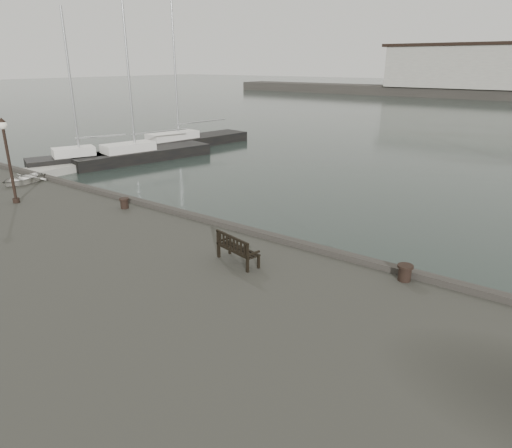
{
  "coord_description": "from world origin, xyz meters",
  "views": [
    {
      "loc": [
        8.5,
        -11.49,
        6.98
      ],
      "look_at": [
        0.3,
        -0.5,
        2.1
      ],
      "focal_mm": 32.0,
      "sensor_mm": 36.0,
      "label": 1
    }
  ],
  "objects_px": {
    "lamp_post": "(7,149)",
    "bench": "(237,254)",
    "yacht_c": "(143,157)",
    "yacht_b": "(185,144)",
    "bollard_right": "(405,273)",
    "bollard_left": "(124,203)",
    "dinghy": "(22,179)",
    "yacht_a": "(87,163)"
  },
  "relations": [
    {
      "from": "bench",
      "to": "bollard_right",
      "type": "distance_m",
      "value": 4.56
    },
    {
      "from": "bollard_left",
      "to": "yacht_c",
      "type": "relative_size",
      "value": 0.03
    },
    {
      "from": "yacht_b",
      "to": "yacht_c",
      "type": "bearing_deg",
      "value": -67.53
    },
    {
      "from": "dinghy",
      "to": "bench",
      "type": "bearing_deg",
      "value": -15.38
    },
    {
      "from": "bench",
      "to": "dinghy",
      "type": "height_order",
      "value": "bench"
    },
    {
      "from": "lamp_post",
      "to": "dinghy",
      "type": "relative_size",
      "value": 1.59
    },
    {
      "from": "dinghy",
      "to": "yacht_a",
      "type": "height_order",
      "value": "yacht_a"
    },
    {
      "from": "bollard_left",
      "to": "bollard_right",
      "type": "bearing_deg",
      "value": 1.99
    },
    {
      "from": "yacht_a",
      "to": "yacht_b",
      "type": "xyz_separation_m",
      "value": [
        0.04,
        9.73,
        0.01
      ]
    },
    {
      "from": "bench",
      "to": "dinghy",
      "type": "distance_m",
      "value": 13.9
    },
    {
      "from": "dinghy",
      "to": "yacht_c",
      "type": "relative_size",
      "value": 0.15
    },
    {
      "from": "lamp_post",
      "to": "yacht_a",
      "type": "height_order",
      "value": "yacht_a"
    },
    {
      "from": "yacht_b",
      "to": "bollard_right",
      "type": "bearing_deg",
      "value": -26.22
    },
    {
      "from": "lamp_post",
      "to": "bench",
      "type": "bearing_deg",
      "value": 4.18
    },
    {
      "from": "yacht_c",
      "to": "dinghy",
      "type": "bearing_deg",
      "value": -51.64
    },
    {
      "from": "lamp_post",
      "to": "bollard_left",
      "type": "bearing_deg",
      "value": 27.47
    },
    {
      "from": "bench",
      "to": "yacht_c",
      "type": "distance_m",
      "value": 23.48
    },
    {
      "from": "bollard_right",
      "to": "yacht_b",
      "type": "height_order",
      "value": "yacht_b"
    },
    {
      "from": "bench",
      "to": "yacht_b",
      "type": "bearing_deg",
      "value": 151.15
    },
    {
      "from": "yacht_c",
      "to": "bollard_right",
      "type": "bearing_deg",
      "value": -12.37
    },
    {
      "from": "bench",
      "to": "yacht_b",
      "type": "xyz_separation_m",
      "value": [
        -21.16,
        18.9,
        -1.58
      ]
    },
    {
      "from": "bollard_left",
      "to": "dinghy",
      "type": "xyz_separation_m",
      "value": [
        -7.07,
        -0.38,
        0.02
      ]
    },
    {
      "from": "yacht_b",
      "to": "lamp_post",
      "type": "bearing_deg",
      "value": -54.8
    },
    {
      "from": "bollard_left",
      "to": "yacht_a",
      "type": "height_order",
      "value": "yacht_a"
    },
    {
      "from": "lamp_post",
      "to": "yacht_b",
      "type": "distance_m",
      "value": 22.46
    },
    {
      "from": "bench",
      "to": "bollard_left",
      "type": "height_order",
      "value": "bench"
    },
    {
      "from": "yacht_c",
      "to": "yacht_b",
      "type": "bearing_deg",
      "value": 117.27
    },
    {
      "from": "bollard_left",
      "to": "yacht_c",
      "type": "bearing_deg",
      "value": 138.06
    },
    {
      "from": "yacht_a",
      "to": "yacht_b",
      "type": "height_order",
      "value": "yacht_b"
    },
    {
      "from": "bench",
      "to": "bollard_right",
      "type": "relative_size",
      "value": 3.47
    },
    {
      "from": "dinghy",
      "to": "yacht_c",
      "type": "bearing_deg",
      "value": 104.4
    },
    {
      "from": "dinghy",
      "to": "yacht_b",
      "type": "xyz_separation_m",
      "value": [
        -7.3,
        17.92,
        -1.53
      ]
    },
    {
      "from": "bollard_right",
      "to": "lamp_post",
      "type": "xyz_separation_m",
      "value": [
        -15.18,
        -2.55,
        1.97
      ]
    },
    {
      "from": "bollard_left",
      "to": "yacht_b",
      "type": "height_order",
      "value": "yacht_b"
    },
    {
      "from": "bench",
      "to": "lamp_post",
      "type": "distance_m",
      "value": 11.16
    },
    {
      "from": "dinghy",
      "to": "yacht_a",
      "type": "distance_m",
      "value": 11.11
    },
    {
      "from": "bollard_right",
      "to": "yacht_c",
      "type": "bearing_deg",
      "value": 154.99
    },
    {
      "from": "dinghy",
      "to": "yacht_a",
      "type": "xyz_separation_m",
      "value": [
        -7.34,
        8.19,
        -1.54
      ]
    },
    {
      "from": "yacht_b",
      "to": "yacht_a",
      "type": "bearing_deg",
      "value": -82.42
    },
    {
      "from": "bollard_left",
      "to": "bench",
      "type": "bearing_deg",
      "value": -11.34
    },
    {
      "from": "bench",
      "to": "bollard_right",
      "type": "height_order",
      "value": "bench"
    },
    {
      "from": "bollard_right",
      "to": "yacht_a",
      "type": "bearing_deg",
      "value": 163.71
    }
  ]
}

